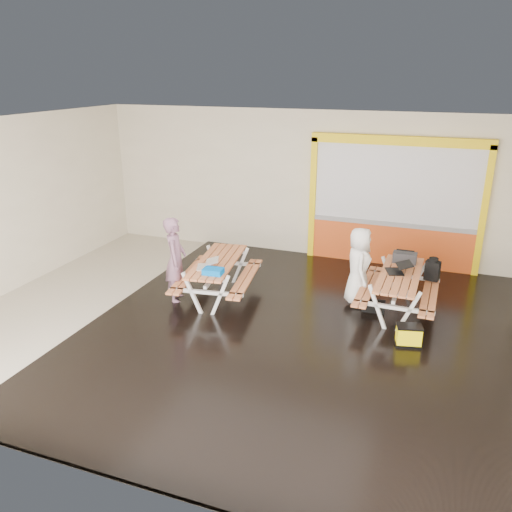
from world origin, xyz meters
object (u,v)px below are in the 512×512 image
at_px(backpack, 433,269).
at_px(person_left, 176,260).
at_px(blue_pouch, 213,271).
at_px(fluke_bag, 409,336).
at_px(dark_case, 374,306).
at_px(toolbox, 405,257).
at_px(picnic_table_right, 399,283).
at_px(picnic_table_left, 218,270).
at_px(laptop_left, 207,265).
at_px(person_right, 359,266).
at_px(laptop_right, 398,269).

bearing_deg(backpack, person_left, -161.83).
height_order(person_left, blue_pouch, person_left).
distance_m(blue_pouch, fluke_bag, 3.58).
xyz_separation_m(person_left, dark_case, (3.74, 0.82, -0.74)).
height_order(toolbox, dark_case, toolbox).
xyz_separation_m(picnic_table_right, blue_pouch, (-3.21, -1.22, 0.26)).
xyz_separation_m(picnic_table_left, person_left, (-0.72, -0.36, 0.23)).
distance_m(laptop_left, backpack, 4.31).
xyz_separation_m(picnic_table_left, fluke_bag, (3.74, -0.68, -0.41)).
bearing_deg(person_right, blue_pouch, 101.48).
bearing_deg(laptop_right, toolbox, 83.35).
relative_size(picnic_table_left, dark_case, 5.42).
xyz_separation_m(laptop_left, dark_case, (3.04, 0.88, -0.75)).
height_order(laptop_right, blue_pouch, laptop_right).
relative_size(person_left, person_right, 1.14).
bearing_deg(picnic_table_left, person_left, -153.35).
bearing_deg(blue_pouch, picnic_table_left, 108.37).
relative_size(picnic_table_right, dark_case, 4.96).
height_order(backpack, fluke_bag, backpack).
height_order(person_left, laptop_left, person_left).
bearing_deg(picnic_table_left, laptop_left, -93.03).
xyz_separation_m(picnic_table_left, picnic_table_right, (3.43, 0.55, -0.01)).
xyz_separation_m(laptop_right, toolbox, (0.07, 0.57, 0.04)).
xyz_separation_m(person_right, dark_case, (0.35, -0.13, -0.72)).
relative_size(picnic_table_right, laptop_right, 3.79).
distance_m(person_right, laptop_right, 0.72).
distance_m(dark_case, fluke_bag, 1.35).
xyz_separation_m(picnic_table_left, toolbox, (3.45, 1.19, 0.28)).
distance_m(person_right, fluke_bag, 1.78).
height_order(picnic_table_left, laptop_right, laptop_right).
bearing_deg(person_left, person_right, -94.31).
bearing_deg(backpack, picnic_table_right, -131.00).
distance_m(person_left, laptop_left, 0.70).
height_order(picnic_table_left, fluke_bag, picnic_table_left).
xyz_separation_m(picnic_table_right, backpack, (0.55, 0.63, 0.12)).
relative_size(person_left, blue_pouch, 4.78).
bearing_deg(fluke_bag, backpack, 82.60).
height_order(person_left, backpack, person_left).
relative_size(blue_pouch, fluke_bag, 0.77).
bearing_deg(person_left, picnic_table_right, -97.64).
xyz_separation_m(toolbox, backpack, (0.53, -0.01, -0.17)).
bearing_deg(picnic_table_left, toolbox, 19.03).
height_order(picnic_table_left, dark_case, picnic_table_left).
bearing_deg(person_right, toolbox, -68.42).
distance_m(laptop_left, fluke_bag, 3.83).
relative_size(laptop_right, backpack, 1.21).
xyz_separation_m(picnic_table_left, blue_pouch, (0.22, -0.67, 0.25)).
bearing_deg(fluke_bag, laptop_right, 105.38).
relative_size(picnic_table_left, toolbox, 4.99).
bearing_deg(laptop_right, picnic_table_right, -56.87).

